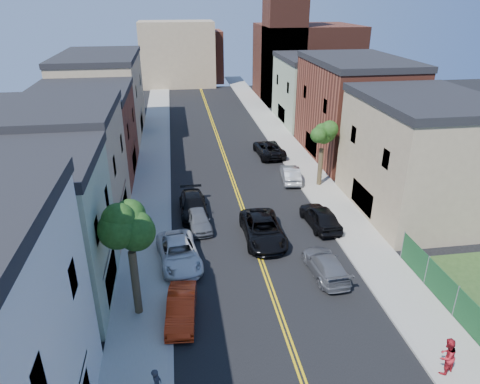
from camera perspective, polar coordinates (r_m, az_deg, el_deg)
name	(u,v)px	position (r m, az deg, el deg)	size (l,w,h in m)	color
sidewalk_left	(153,158)	(49.25, -11.32, 4.42)	(3.20, 100.00, 0.15)	gray
sidewalk_right	(292,151)	(50.89, 6.78, 5.39)	(3.20, 100.00, 0.15)	gray
curb_left	(169,157)	(49.19, -9.29, 4.55)	(0.30, 100.00, 0.15)	gray
curb_right	(277,151)	(50.47, 4.85, 5.31)	(0.30, 100.00, 0.15)	gray
bldg_left_palegrn	(21,239)	(26.99, -26.71, -5.55)	(9.00, 8.00, 8.50)	gray
bldg_left_tan_near	(58,174)	(34.71, -22.77, 2.15)	(9.00, 10.00, 9.00)	#998466
bldg_left_brick	(84,137)	(45.03, -19.70, 6.83)	(9.00, 12.00, 8.00)	brown
bldg_left_tan_far	(103,98)	(58.23, -17.53, 11.66)	(9.00, 16.00, 9.50)	#998466
bldg_right_tan	(419,159)	(37.86, 22.43, 3.99)	(9.00, 12.00, 9.00)	#998466
bldg_right_brick	(353,111)	(49.67, 14.59, 10.23)	(9.00, 14.00, 10.00)	brown
bldg_right_palegrn	(314,92)	(62.63, 9.62, 12.80)	(9.00, 12.00, 8.50)	gray
church	(301,55)	(77.05, 8.01, 17.30)	(16.20, 14.20, 22.60)	#4C2319
backdrop_left	(177,54)	(88.97, -8.19, 17.42)	(14.00, 8.00, 12.00)	#998466
backdrop_center	(197,57)	(93.20, -5.63, 17.23)	(10.00, 8.00, 10.00)	brown
fence_right	(473,320)	(26.56, 28.17, -14.57)	(0.04, 15.00, 1.90)	#143F1E
tree_left_mid	(127,210)	(22.82, -14.53, -2.31)	(5.20, 5.20, 9.29)	#3D301E
tree_right_far	(324,127)	(40.11, 10.89, 8.40)	(4.40, 4.40, 8.03)	#3D301E
red_sedan	(181,308)	(25.15, -7.68, -14.84)	(1.53, 4.37, 1.44)	#AA260B
white_pickup	(179,253)	(29.70, -8.00, -7.92)	(2.58, 5.59, 1.55)	silver
grey_car_left	(199,220)	(33.80, -5.42, -3.62)	(1.68, 4.18, 1.42)	#525559
black_car_left	(193,206)	(35.90, -6.13, -1.77)	(2.17, 5.34, 1.55)	black
grey_car_right	(326,265)	(28.90, 11.14, -9.35)	(1.97, 4.84, 1.41)	#5A5B61
black_car_right	(320,216)	(34.42, 10.48, -3.15)	(1.99, 4.95, 1.69)	black
silver_car_right	(290,174)	(42.36, 6.63, 2.36)	(1.57, 4.49, 1.48)	#A9ACB1
dark_car_right_far	(269,148)	(49.08, 3.80, 5.70)	(2.71, 5.88, 1.64)	black
black_suv_lane	(263,229)	(32.08, 3.02, -4.92)	(2.78, 6.04, 1.68)	black
pedestrian_left	(157,384)	(21.16, -10.82, -23.50)	(0.61, 0.40, 1.68)	#24252C
pedestrian_right	(447,356)	(23.82, 25.43, -18.83)	(0.95, 0.74, 1.96)	#AA1A24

